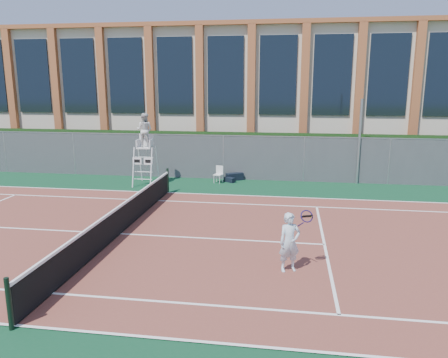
# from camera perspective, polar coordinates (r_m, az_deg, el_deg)

# --- Properties ---
(ground) EXTENTS (120.00, 120.00, 0.00)m
(ground) POSITION_cam_1_polar(r_m,az_deg,el_deg) (14.46, -13.40, -7.09)
(ground) COLOR #233814
(apron) EXTENTS (36.00, 20.00, 0.01)m
(apron) POSITION_cam_1_polar(r_m,az_deg,el_deg) (15.34, -12.01, -5.87)
(apron) COLOR #0D3D22
(apron) RESTS_ON ground
(tennis_court) EXTENTS (23.77, 10.97, 0.02)m
(tennis_court) POSITION_cam_1_polar(r_m,az_deg,el_deg) (14.45, -13.40, -7.01)
(tennis_court) COLOR brown
(tennis_court) RESTS_ON apron
(tennis_net) EXTENTS (0.10, 11.30, 1.10)m
(tennis_net) POSITION_cam_1_polar(r_m,az_deg,el_deg) (14.30, -13.51, -5.06)
(tennis_net) COLOR black
(tennis_net) RESTS_ON ground
(fence) EXTENTS (40.00, 0.06, 2.20)m
(fence) POSITION_cam_1_polar(r_m,az_deg,el_deg) (22.35, -5.17, 2.92)
(fence) COLOR #595E60
(fence) RESTS_ON ground
(hedge) EXTENTS (40.00, 1.40, 2.20)m
(hedge) POSITION_cam_1_polar(r_m,az_deg,el_deg) (23.50, -4.48, 3.39)
(hedge) COLOR black
(hedge) RESTS_ON ground
(building) EXTENTS (45.00, 10.60, 8.22)m
(building) POSITION_cam_1_polar(r_m,az_deg,el_deg) (31.02, -1.21, 11.22)
(building) COLOR beige
(building) RESTS_ON ground
(steel_pole) EXTENTS (0.12, 0.12, 4.05)m
(steel_pole) POSITION_cam_1_polar(r_m,az_deg,el_deg) (21.73, 17.25, 4.62)
(steel_pole) COLOR #9EA0A5
(steel_pole) RESTS_ON ground
(umpire_chair) EXTENTS (0.96, 1.48, 3.44)m
(umpire_chair) POSITION_cam_1_polar(r_m,az_deg,el_deg) (20.90, -10.33, 6.04)
(umpire_chair) COLOR white
(umpire_chair) RESTS_ON ground
(plastic_chair) EXTENTS (0.48, 0.48, 0.82)m
(plastic_chair) POSITION_cam_1_polar(r_m,az_deg,el_deg) (21.26, -0.68, 0.81)
(plastic_chair) COLOR silver
(plastic_chair) RESTS_ON apron
(sports_bag_near) EXTENTS (0.90, 0.74, 0.36)m
(sports_bag_near) POSITION_cam_1_polar(r_m,az_deg,el_deg) (21.82, 1.40, 0.31)
(sports_bag_near) COLOR black
(sports_bag_near) RESTS_ON apron
(sports_bag_far) EXTENTS (0.62, 0.54, 0.23)m
(sports_bag_far) POSITION_cam_1_polar(r_m,az_deg,el_deg) (21.40, 0.73, -0.10)
(sports_bag_far) COLOR black
(sports_bag_far) RESTS_ON apron
(tennis_player) EXTENTS (0.93, 0.70, 1.56)m
(tennis_player) POSITION_cam_1_polar(r_m,az_deg,el_deg) (11.28, 8.58, -8.13)
(tennis_player) COLOR silver
(tennis_player) RESTS_ON tennis_court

